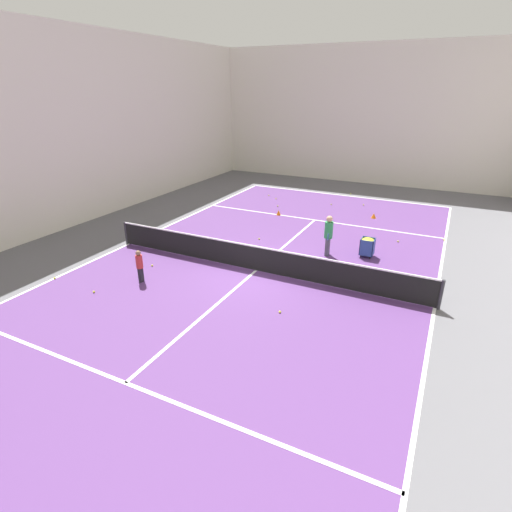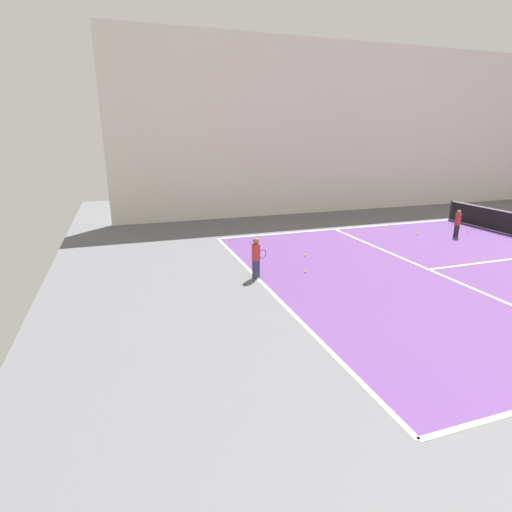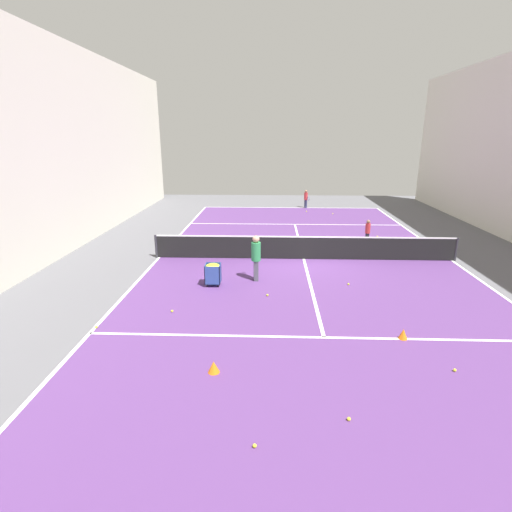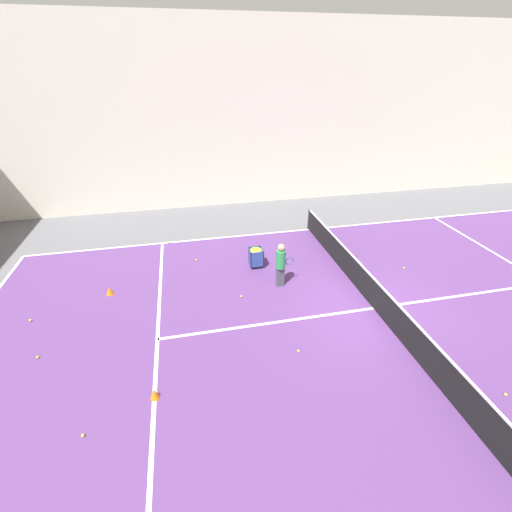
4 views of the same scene
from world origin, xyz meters
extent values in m
plane|color=#5B5B60|center=(0.00, 0.00, 0.00)|extent=(36.19, 36.19, 0.00)
cube|color=#563370|center=(0.00, 0.00, 0.00)|extent=(11.99, 24.12, 0.00)
cube|color=white|center=(6.00, 0.00, 0.01)|extent=(0.10, 24.12, 0.00)
cube|color=white|center=(0.00, 6.63, 0.01)|extent=(11.99, 0.10, 0.00)
cube|color=white|center=(0.00, 0.00, 0.01)|extent=(0.10, 13.27, 0.00)
cube|color=silver|center=(10.10, 0.00, 4.36)|extent=(0.15, 32.49, 8.71)
cylinder|color=#2D2D33|center=(6.10, 0.00, 0.48)|extent=(0.10, 0.10, 0.96)
cube|color=black|center=(0.00, 0.00, 0.47)|extent=(12.09, 0.03, 0.89)
cube|color=white|center=(0.00, 0.00, 0.94)|extent=(12.09, 0.04, 0.05)
cube|color=#4C4C56|center=(1.87, 2.55, 0.36)|extent=(0.18, 0.27, 0.73)
cylinder|color=#2D8C4C|center=(1.87, 2.55, 1.05)|extent=(0.36, 0.36, 0.65)
sphere|color=tan|center=(1.87, 2.55, 1.49)|extent=(0.24, 0.24, 0.24)
torus|color=#2D478C|center=(1.95, 2.22, 0.89)|extent=(0.05, 0.28, 0.28)
cube|color=#2D478C|center=(3.30, 3.09, 0.11)|extent=(0.51, 0.50, 0.02)
cube|color=#2D478C|center=(3.30, 2.86, 0.43)|extent=(0.51, 0.02, 0.63)
cube|color=#2D478C|center=(3.30, 3.33, 0.43)|extent=(0.51, 0.02, 0.63)
cube|color=#2D478C|center=(3.05, 3.09, 0.43)|extent=(0.02, 0.50, 0.63)
cube|color=#2D478C|center=(3.54, 3.09, 0.43)|extent=(0.02, 0.50, 0.63)
ellipsoid|color=yellow|center=(3.30, 3.09, 0.68)|extent=(0.47, 0.46, 0.16)
cylinder|color=black|center=(3.12, 2.92, 0.06)|extent=(0.05, 0.05, 0.11)
cylinder|color=black|center=(3.48, 2.92, 0.06)|extent=(0.05, 0.05, 0.11)
cylinder|color=black|center=(3.12, 3.27, 0.06)|extent=(0.05, 0.05, 0.11)
cylinder|color=black|center=(3.48, 3.27, 0.06)|extent=(0.05, 0.05, 0.11)
cone|color=orange|center=(2.56, 8.26, 0.13)|extent=(0.26, 0.26, 0.26)
cone|color=orange|center=(-1.96, 6.62, 0.14)|extent=(0.23, 0.23, 0.26)
sphere|color=yellow|center=(1.45, 3.99, 0.04)|extent=(0.07, 0.07, 0.07)
sphere|color=yellow|center=(-1.29, 2.91, 0.04)|extent=(0.07, 0.07, 0.07)
sphere|color=yellow|center=(-3.62, -1.37, 0.04)|extent=(0.07, 0.07, 0.07)
sphere|color=yellow|center=(1.60, 10.38, 0.04)|extent=(0.07, 0.07, 0.07)
sphere|color=yellow|center=(-2.63, 8.04, 0.04)|extent=(0.07, 0.07, 0.07)
sphere|color=yellow|center=(4.18, 5.28, 0.04)|extent=(0.07, 0.07, 0.07)
sphere|color=yellow|center=(-0.06, 9.68, 0.04)|extent=(0.07, 0.07, 0.07)
sphere|color=yellow|center=(5.95, 6.34, 0.04)|extent=(0.07, 0.07, 0.07)
sphere|color=yellow|center=(1.93, -2.32, 0.04)|extent=(0.07, 0.07, 0.07)
camera|label=1|loc=(5.79, -11.72, 6.14)|focal=28.00mm
camera|label=2|loc=(9.63, -15.70, 4.10)|focal=28.00mm
camera|label=3|loc=(1.37, 15.70, 4.89)|focal=28.00mm
camera|label=4|loc=(-7.61, 5.44, 6.77)|focal=24.00mm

